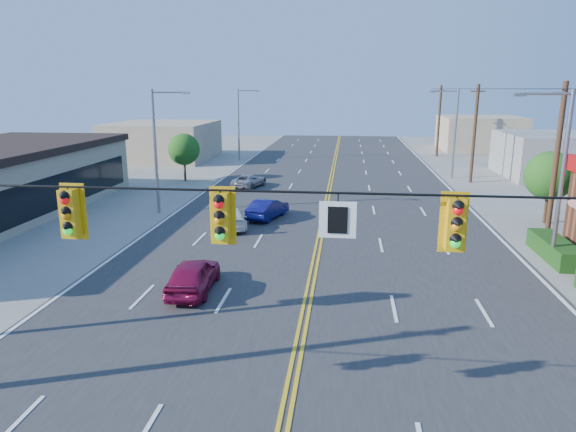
# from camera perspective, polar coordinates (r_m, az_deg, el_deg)

# --- Properties ---
(road) EXTENTS (20.00, 120.00, 0.06)m
(road) POSITION_cam_1_polar(r_m,az_deg,el_deg) (31.12, 3.87, -0.93)
(road) COLOR #2D2D30
(road) RESTS_ON ground
(signal_span) EXTENTS (24.32, 0.34, 9.00)m
(signal_span) POSITION_cam_1_polar(r_m,az_deg,el_deg) (10.62, -1.68, -3.17)
(signal_span) COLOR #47301E
(signal_span) RESTS_ON ground
(streetlight_se) EXTENTS (2.55, 0.25, 8.00)m
(streetlight_se) POSITION_cam_1_polar(r_m,az_deg,el_deg) (26.07, 27.84, 4.64)
(streetlight_se) COLOR gray
(streetlight_se) RESTS_ON ground
(streetlight_ne) EXTENTS (2.55, 0.25, 8.00)m
(streetlight_ne) POSITION_cam_1_polar(r_m,az_deg,el_deg) (49.09, 17.89, 9.22)
(streetlight_ne) COLOR gray
(streetlight_ne) RESTS_ON ground
(streetlight_sw) EXTENTS (2.55, 0.25, 8.00)m
(streetlight_sw) POSITION_cam_1_polar(r_m,az_deg,el_deg) (34.45, -14.24, 7.72)
(streetlight_sw) COLOR gray
(streetlight_sw) RESTS_ON ground
(streetlight_nw) EXTENTS (2.55, 0.25, 8.00)m
(streetlight_nw) POSITION_cam_1_polar(r_m,az_deg,el_deg) (59.40, -5.33, 10.54)
(streetlight_nw) COLOR gray
(streetlight_nw) RESTS_ON ground
(utility_pole_near) EXTENTS (0.28, 0.28, 8.40)m
(utility_pole_near) POSITION_cam_1_polar(r_m,az_deg,el_deg) (30.31, 27.61, 5.16)
(utility_pole_near) COLOR #47301E
(utility_pole_near) RESTS_ON ground
(utility_pole_mid) EXTENTS (0.28, 0.28, 8.40)m
(utility_pole_mid) POSITION_cam_1_polar(r_m,az_deg,el_deg) (47.46, 20.00, 8.54)
(utility_pole_mid) COLOR #47301E
(utility_pole_mid) RESTS_ON ground
(utility_pole_far) EXTENTS (0.28, 0.28, 8.40)m
(utility_pole_far) POSITION_cam_1_polar(r_m,az_deg,el_deg) (65.07, 16.42, 10.06)
(utility_pole_far) COLOR #47301E
(utility_pole_far) RESTS_ON ground
(tree_kfc_rear) EXTENTS (2.94, 2.94, 4.41)m
(tree_kfc_rear) POSITION_cam_1_polar(r_m,az_deg,el_deg) (34.64, 27.09, 4.01)
(tree_kfc_rear) COLOR #47301E
(tree_kfc_rear) RESTS_ON ground
(tree_west) EXTENTS (2.80, 2.80, 4.20)m
(tree_west) POSITION_cam_1_polar(r_m,az_deg,el_deg) (46.62, -11.49, 7.27)
(tree_west) COLOR #47301E
(tree_west) RESTS_ON ground
(bld_east_mid) EXTENTS (12.00, 10.00, 4.00)m
(bld_east_mid) POSITION_cam_1_polar(r_m,az_deg,el_deg) (54.47, 28.97, 5.90)
(bld_east_mid) COLOR gray
(bld_east_mid) RESTS_ON ground
(bld_west_far) EXTENTS (11.00, 12.00, 4.20)m
(bld_west_far) POSITION_cam_1_polar(r_m,az_deg,el_deg) (62.13, -13.70, 8.12)
(bld_west_far) COLOR tan
(bld_west_far) RESTS_ON ground
(bld_east_far) EXTENTS (10.00, 10.00, 4.40)m
(bld_east_far) POSITION_cam_1_polar(r_m,az_deg,el_deg) (74.40, 20.52, 8.62)
(bld_east_far) COLOR tan
(bld_east_far) RESTS_ON ground
(car_magenta) EXTENTS (1.72, 3.99, 1.34)m
(car_magenta) POSITION_cam_1_polar(r_m,az_deg,el_deg) (21.12, -10.48, -6.62)
(car_magenta) COLOR maroon
(car_magenta) RESTS_ON ground
(car_blue) EXTENTS (2.37, 3.98, 1.24)m
(car_blue) POSITION_cam_1_polar(r_m,az_deg,el_deg) (32.32, -2.27, 0.73)
(car_blue) COLOR #0E0F53
(car_blue) RESTS_ON ground
(car_white) EXTENTS (2.85, 4.33, 1.17)m
(car_white) POSITION_cam_1_polar(r_m,az_deg,el_deg) (30.35, -6.42, -0.29)
(car_white) COLOR white
(car_white) RESTS_ON ground
(car_silver) EXTENTS (2.73, 4.21, 1.08)m
(car_silver) POSITION_cam_1_polar(r_m,az_deg,el_deg) (42.80, -4.33, 3.87)
(car_silver) COLOR #9F9EA3
(car_silver) RESTS_ON ground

